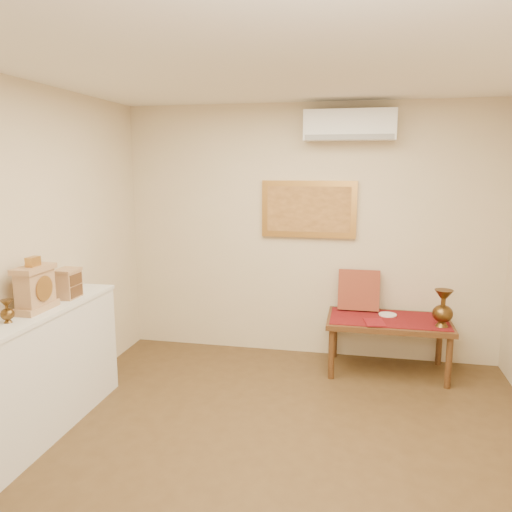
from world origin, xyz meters
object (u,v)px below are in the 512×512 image
(mantel_clock, at_px, (35,288))
(wooden_chest, at_px, (68,283))
(display_ledge, at_px, (30,379))
(brass_urn_tall, at_px, (443,304))
(low_table, at_px, (388,325))

(mantel_clock, bearing_deg, wooden_chest, 86.11)
(mantel_clock, relative_size, wooden_chest, 1.68)
(display_ledge, distance_m, wooden_chest, 0.80)
(brass_urn_tall, height_order, display_ledge, brass_urn_tall)
(display_ledge, xyz_separation_m, mantel_clock, (0.01, 0.14, 0.66))
(brass_urn_tall, bearing_deg, wooden_chest, -158.95)
(brass_urn_tall, bearing_deg, display_ledge, -151.35)
(wooden_chest, bearing_deg, display_ledge, -93.47)
(brass_urn_tall, relative_size, low_table, 0.36)
(wooden_chest, bearing_deg, low_table, 27.20)
(mantel_clock, distance_m, wooden_chest, 0.39)
(brass_urn_tall, bearing_deg, low_table, 161.84)
(display_ledge, relative_size, mantel_clock, 4.93)
(brass_urn_tall, relative_size, wooden_chest, 1.77)
(display_ledge, bearing_deg, low_table, 35.10)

